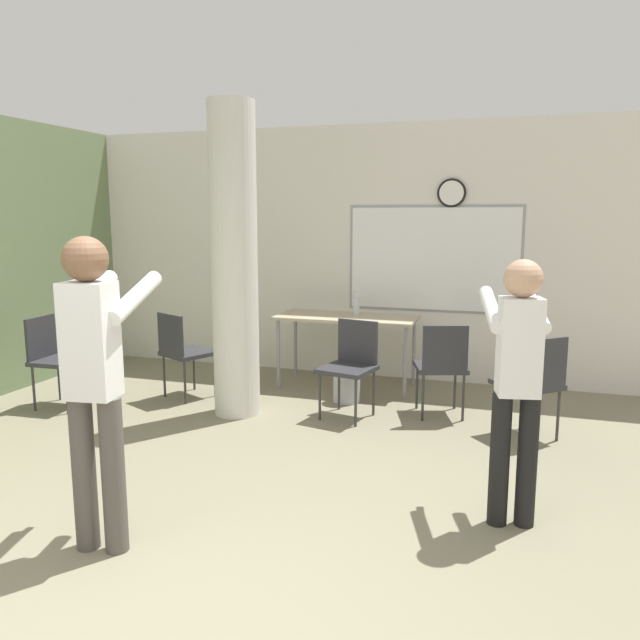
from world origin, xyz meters
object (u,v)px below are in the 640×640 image
(chair_by_left_wall, at_px, (54,354))
(person_playing_front, at_px, (95,370))
(folding_table, at_px, (347,321))
(bottle_on_table, at_px, (356,306))
(chair_table_right, at_px, (442,362))
(person_playing_side, at_px, (517,372))
(chair_mid_room, at_px, (533,379))
(chair_table_front, at_px, (351,361))
(chair_near_pillar, at_px, (183,348))

(chair_by_left_wall, height_order, person_playing_front, person_playing_front)
(folding_table, height_order, bottle_on_table, bottle_on_table)
(chair_by_left_wall, height_order, chair_table_right, same)
(bottle_on_table, relative_size, person_playing_side, 0.16)
(chair_mid_room, height_order, chair_table_front, same)
(folding_table, bearing_deg, bottle_on_table, 60.75)
(folding_table, height_order, chair_mid_room, chair_mid_room)
(folding_table, relative_size, person_playing_side, 0.93)
(chair_mid_room, bearing_deg, chair_by_left_wall, -174.46)
(folding_table, distance_m, chair_mid_room, 2.18)
(folding_table, distance_m, chair_by_left_wall, 2.91)
(folding_table, distance_m, chair_table_front, 1.01)
(bottle_on_table, bearing_deg, person_playing_front, -97.37)
(bottle_on_table, bearing_deg, chair_by_left_wall, -146.92)
(bottle_on_table, height_order, chair_near_pillar, bottle_on_table)
(chair_table_front, bearing_deg, bottle_on_table, 102.08)
(chair_by_left_wall, bearing_deg, folding_table, 31.79)
(folding_table, xyz_separation_m, person_playing_front, (-0.41, -3.59, 0.30))
(folding_table, bearing_deg, person_playing_side, -56.55)
(bottle_on_table, bearing_deg, folding_table, -119.25)
(folding_table, xyz_separation_m, person_playing_side, (1.73, -2.61, 0.22))
(chair_near_pillar, height_order, person_playing_front, person_playing_front)
(chair_mid_room, relative_size, chair_near_pillar, 1.00)
(folding_table, height_order, person_playing_side, person_playing_side)
(bottle_on_table, xyz_separation_m, person_playing_side, (1.66, -2.74, 0.07))
(chair_table_front, xyz_separation_m, person_playing_side, (1.43, -1.67, 0.42))
(bottle_on_table, bearing_deg, chair_table_right, -40.37)
(chair_by_left_wall, bearing_deg, bottle_on_table, 33.08)
(folding_table, distance_m, chair_near_pillar, 1.72)
(chair_near_pillar, bearing_deg, person_playing_side, -28.10)
(folding_table, distance_m, person_playing_front, 3.62)
(chair_table_right, distance_m, person_playing_front, 3.25)
(folding_table, xyz_separation_m, chair_table_right, (1.09, -0.75, -0.20))
(chair_by_left_wall, height_order, chair_table_front, same)
(chair_near_pillar, relative_size, person_playing_side, 0.55)
(chair_by_left_wall, relative_size, person_playing_side, 0.55)
(chair_table_right, bearing_deg, bottle_on_table, 139.63)
(chair_near_pillar, xyz_separation_m, person_playing_front, (1.03, -2.66, 0.50))
(chair_mid_room, xyz_separation_m, person_playing_front, (-2.28, -2.47, 0.50))
(chair_by_left_wall, bearing_deg, person_playing_side, -14.46)
(chair_mid_room, distance_m, person_playing_front, 3.40)
(chair_table_front, distance_m, chair_near_pillar, 1.74)
(bottle_on_table, height_order, chair_table_right, bottle_on_table)
(chair_table_right, relative_size, person_playing_front, 0.51)
(chair_by_left_wall, bearing_deg, chair_near_pillar, 30.61)
(chair_table_front, bearing_deg, person_playing_front, -105.05)
(chair_mid_room, height_order, chair_near_pillar, same)
(chair_table_front, distance_m, person_playing_front, 2.78)
(bottle_on_table, distance_m, person_playing_front, 3.74)
(folding_table, distance_m, person_playing_side, 3.14)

